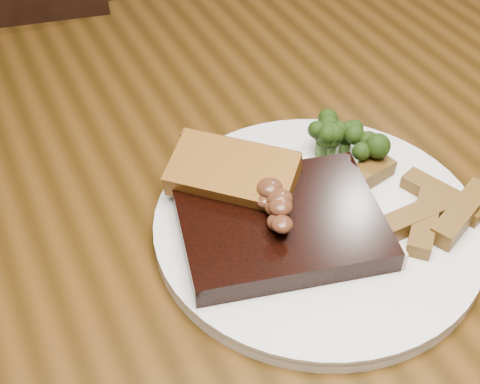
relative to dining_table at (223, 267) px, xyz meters
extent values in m
cube|color=#482D0E|center=(0.00, 0.00, 0.07)|extent=(1.60, 0.90, 0.04)
cylinder|color=black|center=(0.72, 0.37, -0.30)|extent=(0.07, 0.07, 0.71)
cube|color=black|center=(-0.14, 0.65, -0.24)|extent=(0.48, 0.48, 0.04)
cylinder|color=black|center=(0.05, 0.78, -0.46)|extent=(0.04, 0.04, 0.40)
cylinder|color=black|center=(-0.01, 0.45, -0.46)|extent=(0.04, 0.04, 0.40)
cylinder|color=white|center=(0.07, -0.07, 0.10)|extent=(0.34, 0.34, 0.01)
cube|color=black|center=(0.03, -0.07, 0.12)|extent=(0.20, 0.17, 0.03)
cube|color=beige|center=(0.03, -0.13, 0.11)|extent=(0.16, 0.05, 0.02)
cube|color=#95661B|center=(0.01, -0.01, 0.12)|extent=(0.13, 0.13, 0.03)
camera|label=1|loc=(-0.19, -0.43, 0.55)|focal=50.00mm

